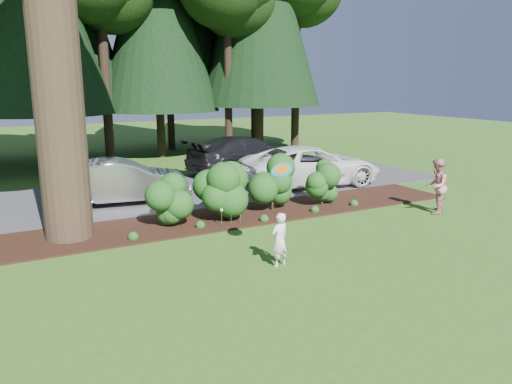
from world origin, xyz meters
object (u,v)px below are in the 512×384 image
Objects in this scene: adult at (436,186)px; car_dark_suv at (246,154)px; child at (280,240)px; car_silver_wagon at (122,181)px; car_white_suv at (311,165)px; frisbee at (282,170)px.

car_dark_suv is at bearing -109.99° from adult.
child is at bearing -19.09° from adult.
car_silver_wagon is at bearing 107.44° from car_dark_suv.
car_white_suv is 4.48× the size of child.
frisbee reaches higher than car_silver_wagon.
adult is at bearing -176.53° from car_dark_suv.
car_white_suv is (7.39, -0.52, 0.03)m from car_silver_wagon.
car_silver_wagon reaches higher than child.
car_white_suv is 3.89m from car_dark_suv.
adult is at bearing 12.66° from frisbee.
car_dark_suv is 9.38m from adult.
car_silver_wagon is 10.33m from adult.
adult is at bearing -179.03° from child.
car_white_suv is at bearing 51.23° from frisbee.
car_white_suv is at bearing -85.75° from car_silver_wagon.
adult reaches higher than car_silver_wagon.
car_white_suv reaches higher than child.
car_white_suv is 1.00× the size of car_dark_suv.
adult is (1.08, -5.39, 0.06)m from car_white_suv.
car_white_suv is at bearing -174.35° from car_dark_suv.
car_dark_suv is at bearing -54.85° from car_silver_wagon.
adult is 6.89m from frisbee.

